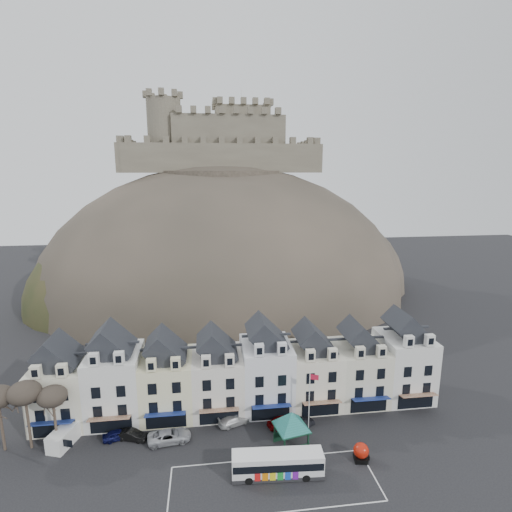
{
  "coord_description": "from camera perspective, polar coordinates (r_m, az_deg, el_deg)",
  "views": [
    {
      "loc": [
        -4.57,
        -34.64,
        32.77
      ],
      "look_at": [
        3.0,
        24.0,
        19.93
      ],
      "focal_mm": 28.0,
      "sensor_mm": 36.0,
      "label": 1
    }
  ],
  "objects": [
    {
      "name": "townhouse_terrace",
      "position": [
        57.78,
        -1.86,
        -16.14
      ],
      "size": [
        54.4,
        9.35,
        11.8
      ],
      "color": "#EBE7CC",
      "rests_on": "ground"
    },
    {
      "name": "car_silver",
      "position": [
        54.77,
        -12.26,
        -23.86
      ],
      "size": [
        5.44,
        3.05,
        1.46
      ],
      "primitive_type": "imported",
      "rotation": [
        0.0,
        0.0,
        1.7
      ],
      "color": "#AEB0B7",
      "rests_on": "ground"
    },
    {
      "name": "white_van",
      "position": [
        58.1,
        -25.63,
        -22.16
      ],
      "size": [
        3.37,
        5.02,
        2.11
      ],
      "rotation": [
        0.0,
        0.0,
        -0.32
      ],
      "color": "white",
      "rests_on": "ground"
    },
    {
      "name": "car_navy",
      "position": [
        56.82,
        -19.14,
        -22.97
      ],
      "size": [
        3.85,
        2.38,
        1.22
      ],
      "primitive_type": "imported",
      "rotation": [
        0.0,
        0.0,
        1.85
      ],
      "color": "#0C0E3C",
      "rests_on": "ground"
    },
    {
      "name": "car_black",
      "position": [
        56.22,
        -17.29,
        -23.23
      ],
      "size": [
        4.05,
        2.43,
        1.26
      ],
      "primitive_type": "imported",
      "rotation": [
        0.0,
        0.0,
        1.26
      ],
      "color": "black",
      "rests_on": "ground"
    },
    {
      "name": "car_maroon",
      "position": [
        56.31,
        3.85,
        -22.48
      ],
      "size": [
        4.47,
        2.9,
        1.42
      ],
      "primitive_type": "imported",
      "rotation": [
        0.0,
        0.0,
        1.89
      ],
      "color": "#600506",
      "rests_on": "ground"
    },
    {
      "name": "planter_west",
      "position": [
        52.95,
        15.24,
        -25.77
      ],
      "size": [
        1.1,
        0.74,
        1.06
      ],
      "rotation": [
        0.0,
        0.0,
        -0.09
      ],
      "color": "black",
      "rests_on": "ground"
    },
    {
      "name": "tree_left_mid",
      "position": [
        56.11,
        -30.18,
        -16.59
      ],
      "size": [
        3.78,
        3.78,
        8.64
      ],
      "color": "#3B2D25",
      "rests_on": "ground"
    },
    {
      "name": "ground",
      "position": [
        47.9,
        0.14,
        -30.91
      ],
      "size": [
        300.0,
        300.0,
        0.0
      ],
      "primitive_type": "plane",
      "color": "black",
      "rests_on": "ground"
    },
    {
      "name": "bus_shelter",
      "position": [
        51.39,
        5.08,
        -22.31
      ],
      "size": [
        7.25,
        7.25,
        4.7
      ],
      "rotation": [
        0.0,
        0.0,
        0.21
      ],
      "color": "black",
      "rests_on": "ground"
    },
    {
      "name": "car_white",
      "position": [
        56.62,
        -3.15,
        -22.37
      ],
      "size": [
        4.57,
        3.17,
        1.23
      ],
      "primitive_type": "imported",
      "rotation": [
        0.0,
        0.0,
        1.95
      ],
      "color": "silver",
      "rests_on": "ground"
    },
    {
      "name": "bus",
      "position": [
        48.89,
        3.1,
        -27.45
      ],
      "size": [
        10.05,
        2.96,
        2.8
      ],
      "rotation": [
        0.0,
        0.0,
        -0.07
      ],
      "color": "#262628",
      "rests_on": "ground"
    },
    {
      "name": "flagpole",
      "position": [
        54.13,
        7.73,
        -19.32
      ],
      "size": [
        1.08,
        0.48,
        7.92
      ],
      "rotation": [
        0.0,
        0.0,
        -0.38
      ],
      "color": "silver",
      "rests_on": "ground"
    },
    {
      "name": "red_buoy",
      "position": [
        52.32,
        14.77,
        -25.44
      ],
      "size": [
        1.76,
        1.76,
        2.18
      ],
      "rotation": [
        0.0,
        0.0,
        -0.16
      ],
      "color": "black",
      "rests_on": "ground"
    },
    {
      "name": "coach_bay_markings",
      "position": [
        49.04,
        2.59,
        -29.69
      ],
      "size": [
        22.0,
        7.5,
        0.01
      ],
      "primitive_type": "cube",
      "color": "silver",
      "rests_on": "ground"
    },
    {
      "name": "castle",
      "position": [
        110.94,
        -4.9,
        16.05
      ],
      "size": [
        50.2,
        22.2,
        22.0
      ],
      "color": "brown",
      "rests_on": "ground"
    },
    {
      "name": "tree_left_near",
      "position": [
        55.36,
        -27.1,
        -17.46
      ],
      "size": [
        3.43,
        3.43,
        7.84
      ],
      "color": "#3B2D25",
      "rests_on": "ground"
    },
    {
      "name": "planter_east",
      "position": [
        52.97,
        15.25,
        -25.79
      ],
      "size": [
        1.1,
        0.74,
        1.0
      ],
      "rotation": [
        0.0,
        0.0,
        0.26
      ],
      "color": "black",
      "rests_on": "ground"
    },
    {
      "name": "castle_hill",
      "position": [
        108.78,
        -3.96,
        -5.25
      ],
      "size": [
        100.0,
        76.0,
        68.0
      ],
      "color": "#36322A",
      "rests_on": "ground"
    },
    {
      "name": "car_charcoal",
      "position": [
        56.34,
        6.4,
        -22.62
      ],
      "size": [
        3.97,
        2.58,
        1.24
      ],
      "primitive_type": "imported",
      "rotation": [
        0.0,
        0.0,
        1.94
      ],
      "color": "black",
      "rests_on": "ground"
    }
  ]
}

